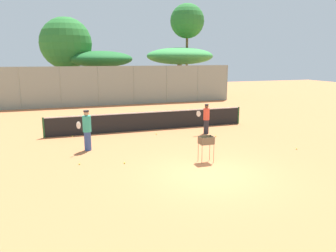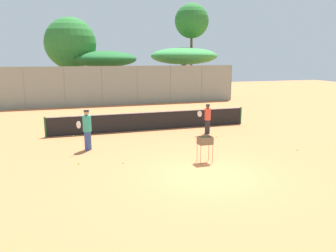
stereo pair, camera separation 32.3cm
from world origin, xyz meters
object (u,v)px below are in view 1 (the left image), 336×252
object	(u,v)px
tennis_net	(150,120)
parked_car	(147,92)
player_white_outfit	(87,130)
ball_cart	(206,142)
player_red_cap	(206,118)

from	to	relation	value
tennis_net	parked_car	world-z (taller)	parked_car
tennis_net	parked_car	xyz separation A→B (m)	(3.76, 14.34, 0.10)
player_white_outfit	parked_car	size ratio (longest dim) A/B	0.43
parked_car	player_white_outfit	bearing A→B (deg)	-113.45
tennis_net	ball_cart	world-z (taller)	tennis_net
player_white_outfit	ball_cart	distance (m)	5.39
tennis_net	player_red_cap	world-z (taller)	player_red_cap
tennis_net	ball_cart	distance (m)	6.41
tennis_net	parked_car	bearing A→B (deg)	75.30
tennis_net	parked_car	distance (m)	14.83
ball_cart	player_white_outfit	bearing A→B (deg)	143.10
parked_car	tennis_net	bearing A→B (deg)	-104.70
player_red_cap	ball_cart	xyz separation A→B (m)	(-2.14, -4.52, -0.04)
player_white_outfit	ball_cart	world-z (taller)	player_white_outfit
player_red_cap	ball_cart	distance (m)	5.01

